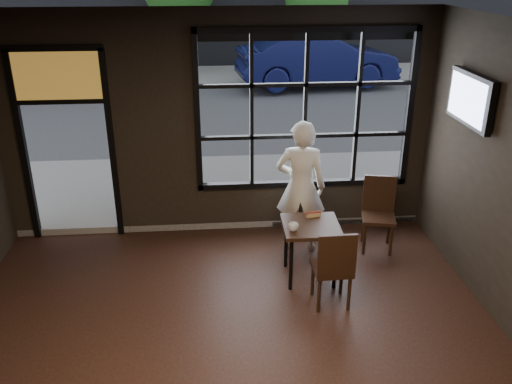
{
  "coord_description": "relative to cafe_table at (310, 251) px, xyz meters",
  "views": [
    {
      "loc": [
        -0.11,
        -3.8,
        3.75
      ],
      "look_at": [
        0.4,
        2.2,
        1.15
      ],
      "focal_mm": 38.0,
      "sensor_mm": 36.0,
      "label": 1
    }
  ],
  "objects": [
    {
      "name": "ceiling",
      "position": [
        -1.07,
        -2.07,
        2.83
      ],
      "size": [
        6.0,
        7.0,
        0.02
      ],
      "primitive_type": "cube",
      "color": "black",
      "rests_on": "ground"
    },
    {
      "name": "cafe_table",
      "position": [
        0.0,
        0.0,
        0.0
      ],
      "size": [
        0.71,
        0.71,
        0.75
      ],
      "primitive_type": "cube",
      "rotation": [
        0.0,
        0.0,
        -0.03
      ],
      "color": "black",
      "rests_on": "floor"
    },
    {
      "name": "cup",
      "position": [
        -0.24,
        -0.14,
        0.42
      ],
      "size": [
        0.13,
        0.13,
        0.1
      ],
      "primitive_type": "imported",
      "rotation": [
        0.0,
        0.0,
        -0.04
      ],
      "color": "silver",
      "rests_on": "cafe_table"
    },
    {
      "name": "man",
      "position": [
        -0.01,
        0.78,
        0.55
      ],
      "size": [
        0.75,
        0.57,
        1.85
      ],
      "primitive_type": "imported",
      "rotation": [
        0.0,
        0.0,
        2.94
      ],
      "color": "silver",
      "rests_on": "floor"
    },
    {
      "name": "chair_window",
      "position": [
        1.07,
        0.65,
        0.13
      ],
      "size": [
        0.53,
        0.53,
        1.02
      ],
      "primitive_type": "cube",
      "rotation": [
        0.0,
        0.0,
        -0.22
      ],
      "color": "black",
      "rests_on": "floor"
    },
    {
      "name": "chair_near",
      "position": [
        0.15,
        -0.58,
        0.12
      ],
      "size": [
        0.44,
        0.44,
        1.0
      ],
      "primitive_type": "cube",
      "rotation": [
        0.0,
        0.0,
        3.16
      ],
      "color": "black",
      "rests_on": "floor"
    },
    {
      "name": "stained_transom",
      "position": [
        -3.17,
        1.43,
        1.97
      ],
      "size": [
        1.2,
        0.06,
        0.7
      ],
      "primitive_type": "cube",
      "color": "orange",
      "rests_on": "ground"
    },
    {
      "name": "street_asphalt",
      "position": [
        -1.07,
        21.93,
        -0.4
      ],
      "size": [
        60.0,
        41.0,
        0.04
      ],
      "primitive_type": "cube",
      "color": "#545456",
      "rests_on": "ground"
    },
    {
      "name": "tv",
      "position": [
        1.86,
        0.15,
        1.86
      ],
      "size": [
        0.12,
        1.04,
        0.61
      ],
      "primitive_type": "cube",
      "color": "black",
      "rests_on": "wall_right"
    },
    {
      "name": "hotdog",
      "position": [
        0.06,
        0.22,
        0.4
      ],
      "size": [
        0.21,
        0.11,
        0.06
      ],
      "primitive_type": null,
      "rotation": [
        0.0,
        0.0,
        0.18
      ],
      "color": "tan",
      "rests_on": "cafe_table"
    },
    {
      "name": "navy_car",
      "position": [
        2.13,
        10.83,
        0.53
      ],
      "size": [
        5.06,
        2.3,
        1.61
      ],
      "primitive_type": "imported",
      "rotation": [
        0.0,
        0.0,
        1.7
      ],
      "color": "#0F1342",
      "rests_on": "street_asphalt"
    },
    {
      "name": "window_frame",
      "position": [
        0.13,
        1.43,
        1.42
      ],
      "size": [
        3.06,
        0.12,
        2.28
      ],
      "primitive_type": "cube",
      "color": "black",
      "rests_on": "ground"
    },
    {
      "name": "maroon_car",
      "position": [
        -6.66,
        10.52,
        0.52
      ],
      "size": [
        4.98,
        2.79,
        1.6
      ],
      "primitive_type": "imported",
      "rotation": [
        0.0,
        0.0,
        1.77
      ],
      "color": "#4D0D1E",
      "rests_on": "street_asphalt"
    }
  ]
}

